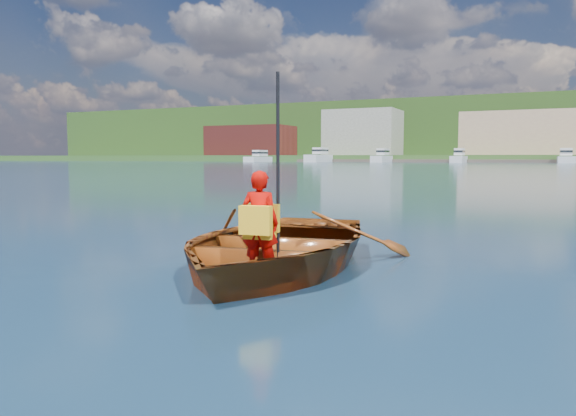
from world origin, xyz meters
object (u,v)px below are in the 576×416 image
Objects in this scene: rowboat at (275,245)px; marina_yachts at (488,157)px; child_paddler at (260,222)px; dock at (521,161)px.

marina_yachts is (-9.91, 143.35, 1.06)m from rowboat.
child_paddler is at bearing -73.96° from rowboat.
dock is (-2.69, 148.88, -0.27)m from child_paddler.
dock is at bearing 90.94° from rowboat.
dock is at bearing 91.04° from child_paddler.
child_paddler reaches higher than rowboat.
dock is 1.11× the size of marina_yachts.
marina_yachts reaches higher than dock.
child_paddler is 0.01× the size of marina_yachts.
rowboat is 0.99m from child_paddler.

